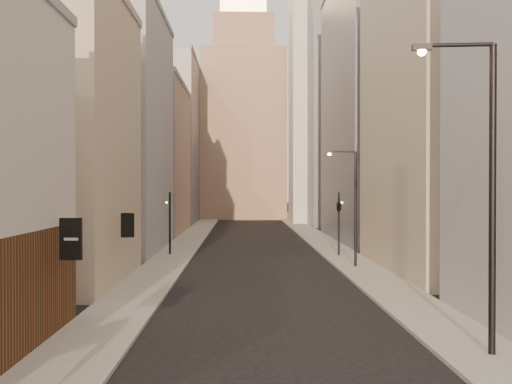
# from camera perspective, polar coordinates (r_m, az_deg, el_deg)

# --- Properties ---
(sidewalk_left) EXTENTS (3.00, 140.00, 0.15)m
(sidewalk_left) POSITION_cam_1_polar(r_m,az_deg,el_deg) (61.78, -6.32, -4.41)
(sidewalk_left) COLOR gray
(sidewalk_left) RESTS_ON ground
(sidewalk_right) EXTENTS (3.00, 140.00, 0.15)m
(sidewalk_right) POSITION_cam_1_polar(r_m,az_deg,el_deg) (62.04, 5.77, -4.39)
(sidewalk_right) COLOR gray
(sidewalk_right) RESTS_ON ground
(left_bldg_beige) EXTENTS (8.00, 12.00, 16.00)m
(left_bldg_beige) POSITION_cam_1_polar(r_m,az_deg,el_deg) (34.15, -19.86, 4.80)
(left_bldg_beige) COLOR #BFAE94
(left_bldg_beige) RESTS_ON ground
(left_bldg_grey) EXTENTS (8.00, 16.00, 20.00)m
(left_bldg_grey) POSITION_cam_1_polar(r_m,az_deg,el_deg) (49.70, -13.99, 5.81)
(left_bldg_grey) COLOR gray
(left_bldg_grey) RESTS_ON ground
(left_bldg_tan) EXTENTS (8.00, 18.00, 17.00)m
(left_bldg_tan) POSITION_cam_1_polar(r_m,az_deg,el_deg) (67.25, -10.64, 3.17)
(left_bldg_tan) COLOR tan
(left_bldg_tan) RESTS_ON ground
(left_bldg_wingrid) EXTENTS (8.00, 20.00, 24.00)m
(left_bldg_wingrid) POSITION_cam_1_polar(r_m,az_deg,el_deg) (87.23, -8.53, 4.89)
(left_bldg_wingrid) COLOR gray
(left_bldg_wingrid) RESTS_ON ground
(right_bldg_beige) EXTENTS (8.00, 16.00, 20.00)m
(right_bldg_beige) POSITION_cam_1_polar(r_m,az_deg,el_deg) (38.91, 18.63, 7.25)
(right_bldg_beige) COLOR #BFAE94
(right_bldg_beige) RESTS_ON ground
(right_bldg_wingrid) EXTENTS (8.00, 20.00, 26.00)m
(right_bldg_wingrid) POSITION_cam_1_polar(r_m,az_deg,el_deg) (58.33, 11.83, 8.00)
(right_bldg_wingrid) COLOR gray
(right_bldg_wingrid) RESTS_ON ground
(highrise) EXTENTS (21.00, 23.00, 51.20)m
(highrise) POSITION_cam_1_polar(r_m,az_deg,el_deg) (88.80, 11.47, 13.73)
(highrise) COLOR gray
(highrise) RESTS_ON ground
(clock_tower) EXTENTS (14.00, 14.00, 44.90)m
(clock_tower) POSITION_cam_1_polar(r_m,az_deg,el_deg) (99.06, -1.28, 7.66)
(clock_tower) COLOR tan
(clock_tower) RESTS_ON ground
(white_tower) EXTENTS (8.00, 8.00, 41.50)m
(white_tower) POSITION_cam_1_polar(r_m,az_deg,el_deg) (86.06, 6.19, 9.38)
(white_tower) COLOR silver
(white_tower) RESTS_ON ground
(streetlamp_near) EXTENTS (2.63, 0.48, 10.02)m
(streetlamp_near) POSITION_cam_1_polar(r_m,az_deg,el_deg) (19.43, 21.85, 1.28)
(streetlamp_near) COLOR black
(streetlamp_near) RESTS_ON ground
(streetlamp_mid) EXTENTS (2.05, 0.43, 7.83)m
(streetlamp_mid) POSITION_cam_1_polar(r_m,az_deg,el_deg) (38.44, 9.63, -0.91)
(streetlamp_mid) COLOR black
(streetlamp_mid) RESTS_ON ground
(traffic_light_left) EXTENTS (0.56, 0.46, 5.00)m
(traffic_light_left) POSITION_cam_1_polar(r_m,az_deg,el_deg) (44.87, -8.62, -1.87)
(traffic_light_left) COLOR black
(traffic_light_left) RESTS_ON ground
(traffic_light_right) EXTENTS (0.66, 0.65, 5.00)m
(traffic_light_right) POSITION_cam_1_polar(r_m,az_deg,el_deg) (44.33, 8.28, -1.48)
(traffic_light_right) COLOR black
(traffic_light_right) RESTS_ON ground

